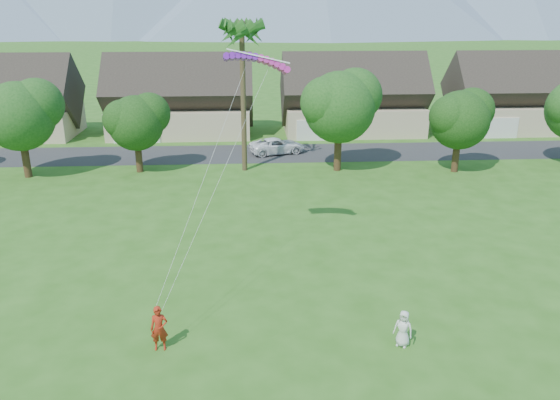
{
  "coord_description": "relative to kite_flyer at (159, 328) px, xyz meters",
  "views": [
    {
      "loc": [
        -1.55,
        -17.07,
        13.52
      ],
      "look_at": [
        0.0,
        10.0,
        3.8
      ],
      "focal_mm": 35.0,
      "sensor_mm": 36.0,
      "label": 1
    }
  ],
  "objects": [
    {
      "name": "parafoil_kite",
      "position": [
        4.35,
        8.82,
        9.99
      ],
      "size": [
        3.36,
        1.02,
        0.5
      ],
      "rotation": [
        0.0,
        0.0,
        0.01
      ],
      "color": "purple",
      "rests_on": "ground"
    },
    {
      "name": "houses_row",
      "position": [
        5.9,
        40.51,
        2.45
      ],
      "size": [
        72.75,
        8.19,
        8.86
      ],
      "color": "beige",
      "rests_on": "ground"
    },
    {
      "name": "street",
      "position": [
        5.41,
        31.52,
        -0.98
      ],
      "size": [
        90.0,
        7.0,
        0.01
      ],
      "primitive_type": "cube",
      "color": "#2D2D30",
      "rests_on": "ground"
    },
    {
      "name": "tree_row",
      "position": [
        4.27,
        25.43,
        3.9
      ],
      "size": [
        62.27,
        6.67,
        8.45
      ],
      "color": "#47301C",
      "rests_on": "ground"
    },
    {
      "name": "kite_flyer",
      "position": [
        0.0,
        0.0,
        0.0
      ],
      "size": [
        0.75,
        0.52,
        1.98
      ],
      "primitive_type": "imported",
      "rotation": [
        0.0,
        0.0,
        0.06
      ],
      "color": "#A62612",
      "rests_on": "ground"
    },
    {
      "name": "ground",
      "position": [
        5.41,
        -2.48,
        -0.99
      ],
      "size": [
        500.0,
        500.0,
        0.0
      ],
      "primitive_type": "plane",
      "color": "#2D6019",
      "rests_on": "ground"
    },
    {
      "name": "parked_car",
      "position": [
        6.52,
        31.52,
        -0.25
      ],
      "size": [
        5.79,
        3.81,
        1.48
      ],
      "primitive_type": "imported",
      "rotation": [
        0.0,
        0.0,
        1.85
      ],
      "color": "white",
      "rests_on": "ground"
    },
    {
      "name": "watcher",
      "position": [
        10.11,
        -0.32,
        -0.18
      ],
      "size": [
        0.95,
        0.86,
        1.62
      ],
      "primitive_type": "imported",
      "rotation": [
        0.0,
        0.0,
        -0.57
      ],
      "color": "silver",
      "rests_on": "ground"
    },
    {
      "name": "fan_palm",
      "position": [
        3.41,
        26.02,
        10.81
      ],
      "size": [
        3.0,
        3.0,
        13.8
      ],
      "color": "#4C3D26",
      "rests_on": "ground"
    }
  ]
}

